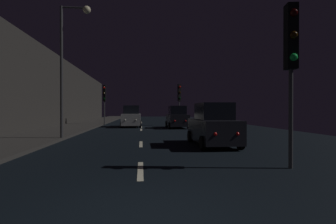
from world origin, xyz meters
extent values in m
cube|color=black|center=(0.00, 24.50, -0.01)|extent=(25.55, 84.00, 0.02)
cube|color=#33302D|center=(-6.58, 24.50, 0.07)|extent=(4.40, 84.00, 0.15)
cube|color=#2D2B28|center=(-9.18, 21.00, 3.80)|extent=(0.80, 63.00, 7.61)
cube|color=beige|center=(0.00, 3.00, 0.01)|extent=(0.16, 2.20, 0.01)
cube|color=beige|center=(0.00, 8.52, 0.01)|extent=(0.16, 2.20, 0.01)
cube|color=beige|center=(0.00, 17.93, 0.01)|extent=(0.16, 2.20, 0.01)
cube|color=beige|center=(0.00, 21.42, 0.01)|extent=(0.16, 2.20, 0.01)
cube|color=beige|center=(0.00, 32.64, 0.01)|extent=(0.16, 2.20, 0.01)
cube|color=beige|center=(0.00, 29.87, 0.01)|extent=(0.16, 2.20, 0.01)
cylinder|color=#38383A|center=(-4.28, 25.60, 1.38)|extent=(0.12, 0.12, 2.76)
cube|color=black|center=(-4.28, 25.60, 3.71)|extent=(0.33, 0.36, 1.90)
sphere|color=red|center=(-4.29, 25.42, 4.35)|extent=(0.22, 0.22, 0.22)
sphere|color=black|center=(-4.29, 25.42, 3.71)|extent=(0.22, 0.22, 0.22)
sphere|color=black|center=(-4.29, 25.42, 3.08)|extent=(0.22, 0.22, 0.22)
cylinder|color=#38383A|center=(4.28, 23.82, 1.39)|extent=(0.12, 0.12, 2.78)
cube|color=black|center=(4.28, 23.82, 3.73)|extent=(0.37, 0.40, 1.90)
sphere|color=red|center=(4.32, 23.65, 4.36)|extent=(0.22, 0.22, 0.22)
sphere|color=black|center=(4.32, 23.65, 3.73)|extent=(0.22, 0.22, 0.22)
sphere|color=black|center=(4.32, 23.65, 3.09)|extent=(0.22, 0.22, 0.22)
cylinder|color=#38383A|center=(4.38, 2.80, 1.45)|extent=(0.12, 0.12, 2.90)
cube|color=black|center=(4.38, 2.80, 3.85)|extent=(0.36, 0.39, 1.90)
sphere|color=black|center=(4.35, 2.63, 4.48)|extent=(0.22, 0.22, 0.22)
sphere|color=black|center=(4.35, 2.63, 3.85)|extent=(0.22, 0.22, 0.22)
sphere|color=#19D84C|center=(4.35, 2.63, 3.22)|extent=(0.22, 0.22, 0.22)
cylinder|color=#2D2D30|center=(-4.48, 10.60, 3.80)|extent=(0.16, 0.16, 7.60)
cylinder|color=#2D2D30|center=(-3.78, 10.60, 7.55)|extent=(1.40, 0.10, 0.10)
sphere|color=beige|center=(-3.08, 10.60, 7.45)|extent=(0.44, 0.44, 0.44)
cube|color=silver|center=(-1.01, 21.96, 0.79)|extent=(1.84, 4.28, 1.12)
cube|color=black|center=(-1.01, 22.11, 1.78)|extent=(1.56, 2.14, 0.86)
cylinder|color=black|center=(-0.11, 20.46, 0.33)|extent=(0.22, 0.65, 0.65)
cylinder|color=black|center=(-1.91, 20.46, 0.33)|extent=(0.22, 0.65, 0.65)
cylinder|color=black|center=(-0.11, 23.46, 0.33)|extent=(0.22, 0.65, 0.65)
cylinder|color=black|center=(-1.91, 23.46, 0.33)|extent=(0.22, 0.65, 0.65)
sphere|color=white|center=(-0.50, 19.86, 0.79)|extent=(0.18, 0.18, 0.18)
sphere|color=white|center=(-1.51, 19.86, 0.79)|extent=(0.18, 0.18, 0.18)
sphere|color=red|center=(-0.50, 24.06, 0.79)|extent=(0.18, 0.18, 0.18)
sphere|color=red|center=(-1.51, 24.06, 0.79)|extent=(0.18, 0.18, 0.18)
cube|color=black|center=(3.48, 7.76, 0.74)|extent=(1.71, 3.99, 1.05)
cube|color=black|center=(3.48, 7.62, 1.66)|extent=(1.45, 2.00, 0.80)
cylinder|color=black|center=(2.64, 9.16, 0.30)|extent=(0.21, 0.61, 0.61)
cylinder|color=black|center=(4.32, 9.16, 0.30)|extent=(0.21, 0.61, 0.61)
cylinder|color=black|center=(2.64, 6.36, 0.30)|extent=(0.21, 0.61, 0.61)
cylinder|color=black|center=(4.32, 6.36, 0.30)|extent=(0.21, 0.61, 0.61)
sphere|color=slate|center=(3.01, 9.71, 0.74)|extent=(0.17, 0.17, 0.17)
sphere|color=slate|center=(3.95, 9.71, 0.74)|extent=(0.17, 0.17, 0.17)
sphere|color=red|center=(3.01, 5.80, 0.74)|extent=(0.17, 0.17, 0.17)
sphere|color=red|center=(3.95, 5.80, 0.74)|extent=(0.17, 0.17, 0.17)
cube|color=black|center=(3.48, 20.01, 0.77)|extent=(1.79, 4.17, 1.09)
cube|color=black|center=(3.48, 19.86, 1.73)|extent=(1.52, 2.08, 0.83)
cylinder|color=black|center=(2.60, 21.47, 0.32)|extent=(0.22, 0.63, 0.63)
cylinder|color=black|center=(4.35, 21.47, 0.32)|extent=(0.22, 0.63, 0.63)
cylinder|color=black|center=(2.60, 18.55, 0.32)|extent=(0.22, 0.63, 0.63)
cylinder|color=black|center=(4.35, 18.55, 0.32)|extent=(0.22, 0.63, 0.63)
sphere|color=slate|center=(2.99, 22.05, 0.77)|extent=(0.18, 0.18, 0.18)
sphere|color=slate|center=(3.97, 22.05, 0.77)|extent=(0.18, 0.18, 0.18)
sphere|color=red|center=(2.99, 17.97, 0.77)|extent=(0.18, 0.18, 0.18)
sphere|color=red|center=(3.97, 17.97, 0.77)|extent=(0.18, 0.18, 0.18)
camera|label=1|loc=(0.03, -4.05, 1.69)|focal=26.62mm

